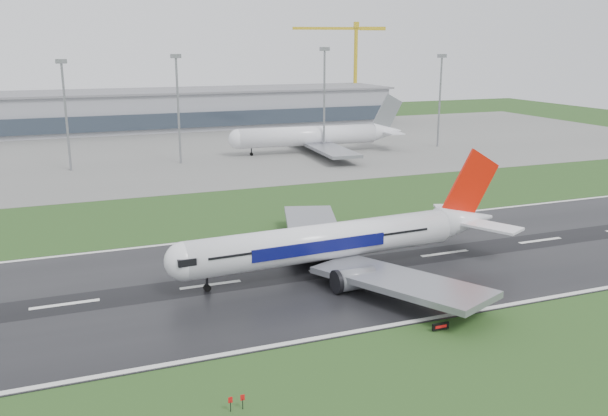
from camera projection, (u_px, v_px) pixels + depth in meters
name	position (u px, v px, depth m)	size (l,w,h in m)	color
ground	(210.00, 285.00, 93.08)	(520.00, 520.00, 0.00)	#214318
runway	(210.00, 285.00, 93.07)	(400.00, 45.00, 0.10)	black
apron	(122.00, 153.00, 205.94)	(400.00, 130.00, 0.08)	slate
terminal	(105.00, 112.00, 258.26)	(240.00, 36.00, 15.00)	gray
main_airliner	(347.00, 218.00, 97.58)	(56.31, 53.63, 16.62)	white
parked_airliner	(315.00, 125.00, 205.22)	(59.84, 55.71, 17.54)	silver
tower_crane	(355.00, 70.00, 309.92)	(45.10, 2.46, 44.50)	gold
runway_sign	(440.00, 327.00, 78.20)	(2.30, 0.26, 1.04)	black
floodmast_2	(66.00, 118.00, 174.09)	(0.64, 0.64, 29.12)	gray
floodmast_3	(178.00, 112.00, 184.68)	(0.64, 0.64, 30.30)	gray
floodmast_4	(324.00, 104.00, 200.53)	(0.64, 0.64, 32.15)	gray
floodmast_5	(440.00, 103.00, 215.69)	(0.64, 0.64, 29.82)	gray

